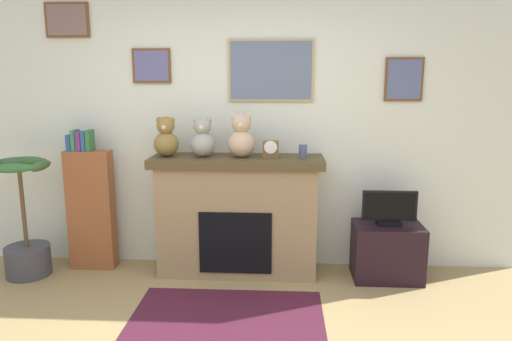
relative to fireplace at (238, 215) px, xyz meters
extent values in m
cube|color=silver|center=(-0.01, 0.29, 0.76)|extent=(5.20, 0.12, 2.60)
cube|color=tan|center=(0.29, 0.21, 1.28)|extent=(0.77, 0.02, 0.55)
cube|color=slate|center=(0.29, 0.20, 1.28)|extent=(0.73, 0.00, 0.51)
cube|color=brown|center=(-1.55, 0.21, 1.73)|extent=(0.40, 0.02, 0.31)
cube|color=#775C56|center=(-1.55, 0.20, 1.73)|extent=(0.36, 0.00, 0.27)
cube|color=brown|center=(1.47, 0.21, 1.20)|extent=(0.33, 0.02, 0.38)
cube|color=slate|center=(1.47, 0.20, 1.20)|extent=(0.29, 0.00, 0.34)
cube|color=brown|center=(-0.79, 0.21, 1.32)|extent=(0.35, 0.02, 0.31)
cube|color=slate|center=(-0.79, 0.20, 1.32)|extent=(0.31, 0.00, 0.27)
cube|color=#927752|center=(0.00, 0.00, -0.05)|extent=(1.40, 0.45, 1.00)
cube|color=#4C3D23|center=(0.00, 0.00, 0.49)|extent=(1.52, 0.51, 0.08)
cube|color=black|center=(0.00, -0.23, -0.19)|extent=(0.63, 0.02, 0.55)
cube|color=brown|center=(-1.37, 0.03, 0.01)|extent=(0.41, 0.16, 1.12)
cube|color=#244B8E|center=(-1.51, 0.03, 0.64)|extent=(0.04, 0.13, 0.15)
cube|color=#337C48|center=(-1.47, 0.03, 0.67)|extent=(0.03, 0.13, 0.19)
cube|color=#602F6E|center=(-1.42, 0.03, 0.66)|extent=(0.05, 0.13, 0.17)
cube|color=#2B4D8C|center=(-1.38, 0.03, 0.66)|extent=(0.04, 0.13, 0.18)
cube|color=#316B39|center=(-1.33, 0.03, 0.66)|extent=(0.04, 0.13, 0.19)
cylinder|color=#3F3F44|center=(-1.89, -0.19, -0.41)|extent=(0.39, 0.39, 0.27)
cylinder|color=brown|center=(-1.89, -0.19, 0.07)|extent=(0.04, 0.04, 0.68)
ellipsoid|color=#3C5B2C|center=(-1.70, -0.18, 0.47)|extent=(0.13, 0.37, 0.08)
ellipsoid|color=#326332|center=(-1.86, -0.04, 0.48)|extent=(0.37, 0.17, 0.08)
ellipsoid|color=#345E33|center=(-2.00, -0.06, 0.48)|extent=(0.34, 0.31, 0.08)
ellipsoid|color=#356937|center=(-1.84, -0.38, 0.48)|extent=(0.37, 0.19, 0.08)
cube|color=black|center=(1.34, -0.07, -0.30)|extent=(0.59, 0.40, 0.50)
cube|color=black|center=(1.34, -0.07, -0.03)|extent=(0.20, 0.14, 0.04)
cube|color=black|center=(1.34, -0.07, 0.13)|extent=(0.47, 0.03, 0.27)
cube|color=black|center=(1.34, -0.09, 0.13)|extent=(0.43, 0.00, 0.23)
cube|color=#441827|center=(0.00, -0.90, -0.54)|extent=(1.44, 1.00, 0.01)
cylinder|color=#4C517A|center=(0.58, -0.02, 0.59)|extent=(0.07, 0.07, 0.12)
cube|color=brown|center=(0.30, -0.02, 0.61)|extent=(0.14, 0.10, 0.15)
cylinder|color=white|center=(0.30, -0.07, 0.63)|extent=(0.11, 0.01, 0.11)
sphere|color=olive|center=(-0.63, -0.02, 0.64)|extent=(0.22, 0.22, 0.22)
sphere|color=olive|center=(-0.63, -0.02, 0.81)|extent=(0.16, 0.16, 0.16)
sphere|color=olive|center=(-0.68, -0.02, 0.85)|extent=(0.06, 0.06, 0.06)
sphere|color=olive|center=(-0.57, -0.02, 0.85)|extent=(0.06, 0.06, 0.06)
sphere|color=beige|center=(-0.63, -0.08, 0.80)|extent=(0.05, 0.05, 0.05)
sphere|color=#9A9B8C|center=(-0.30, -0.02, 0.64)|extent=(0.22, 0.22, 0.22)
sphere|color=#9A9B8C|center=(-0.30, -0.02, 0.81)|extent=(0.16, 0.16, 0.16)
sphere|color=#9A9B8C|center=(-0.36, -0.02, 0.85)|extent=(0.06, 0.06, 0.06)
sphere|color=#9A9B8C|center=(-0.25, -0.02, 0.85)|extent=(0.06, 0.06, 0.06)
sphere|color=beige|center=(-0.30, -0.08, 0.80)|extent=(0.05, 0.05, 0.05)
sphere|color=tan|center=(0.04, -0.02, 0.65)|extent=(0.24, 0.24, 0.24)
sphere|color=tan|center=(0.04, -0.02, 0.83)|extent=(0.17, 0.17, 0.17)
sphere|color=tan|center=(-0.02, -0.02, 0.88)|extent=(0.06, 0.06, 0.06)
sphere|color=tan|center=(0.10, -0.02, 0.88)|extent=(0.06, 0.06, 0.06)
sphere|color=beige|center=(0.04, -0.09, 0.82)|extent=(0.05, 0.05, 0.05)
camera|label=1|loc=(0.40, -4.07, 1.21)|focal=32.92mm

